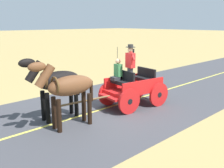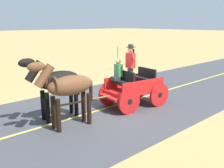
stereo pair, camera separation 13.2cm
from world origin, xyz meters
name	(u,v)px [view 2 (the right image)]	position (x,y,z in m)	size (l,w,h in m)	color
ground_plane	(111,107)	(0.00, 0.00, 0.00)	(200.00, 200.00, 0.00)	tan
road_surface	(111,107)	(0.00, 0.00, 0.00)	(6.49, 160.00, 0.01)	#424247
road_centre_stripe	(111,107)	(0.00, 0.00, 0.01)	(0.12, 160.00, 0.00)	#DBCC4C
horse_drawn_carriage	(132,86)	(-0.50, -0.70, 0.82)	(1.71, 4.51, 2.50)	red
horse_near_side	(67,87)	(-0.57, 2.36, 1.32)	(0.73, 2.14, 2.21)	brown
horse_off_side	(56,82)	(0.33, 2.25, 1.32)	(0.69, 2.14, 2.21)	black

